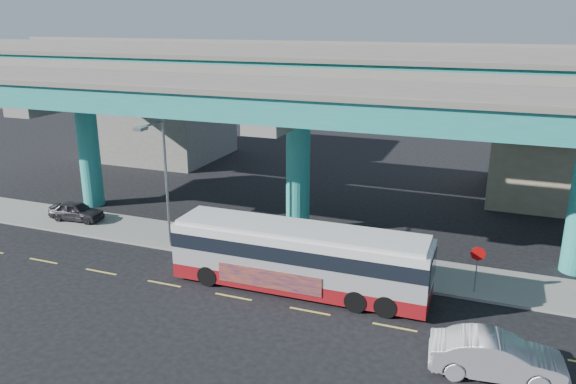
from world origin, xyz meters
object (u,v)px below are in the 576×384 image
at_px(transit_bus, 300,256).
at_px(stop_sign, 477,260).
at_px(parked_car, 76,211).
at_px(street_lamp, 160,167).
at_px(sedan, 497,356).

bearing_deg(transit_bus, stop_sign, 16.31).
bearing_deg(parked_car, stop_sign, -97.86).
bearing_deg(street_lamp, stop_sign, 2.43).
height_order(parked_car, stop_sign, stop_sign).
distance_m(transit_bus, sedan, 10.38).
height_order(transit_bus, sedan, transit_bus).
xyz_separation_m(transit_bus, street_lamp, (-9.07, 1.78, 3.33)).
xyz_separation_m(parked_car, street_lamp, (8.29, -2.10, 4.38)).
relative_size(street_lamp, stop_sign, 3.16).
distance_m(sedan, parked_car, 28.02).
bearing_deg(transit_bus, parked_car, 166.88).
bearing_deg(transit_bus, street_lamp, 168.38).
relative_size(transit_bus, street_lamp, 1.70).
relative_size(transit_bus, stop_sign, 5.36).
height_order(sedan, street_lamp, street_lamp).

